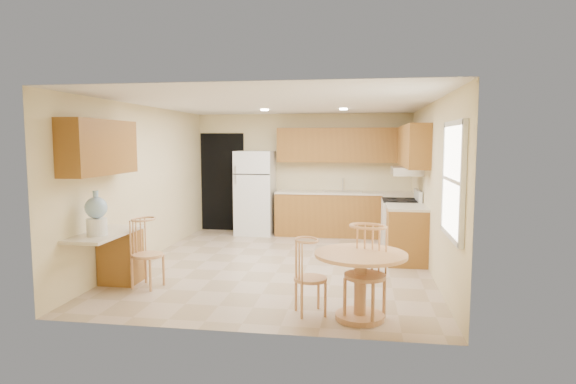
# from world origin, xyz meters

# --- Properties ---
(floor) EXTENTS (5.50, 5.50, 0.00)m
(floor) POSITION_xyz_m (0.00, 0.00, 0.00)
(floor) COLOR tan
(floor) RESTS_ON ground
(ceiling) EXTENTS (4.50, 5.50, 0.02)m
(ceiling) POSITION_xyz_m (0.00, 0.00, 2.50)
(ceiling) COLOR white
(ceiling) RESTS_ON wall_back
(wall_back) EXTENTS (4.50, 0.02, 2.50)m
(wall_back) POSITION_xyz_m (0.00, 2.75, 1.25)
(wall_back) COLOR beige
(wall_back) RESTS_ON floor
(wall_front) EXTENTS (4.50, 0.02, 2.50)m
(wall_front) POSITION_xyz_m (0.00, -2.75, 1.25)
(wall_front) COLOR beige
(wall_front) RESTS_ON floor
(wall_left) EXTENTS (0.02, 5.50, 2.50)m
(wall_left) POSITION_xyz_m (-2.25, 0.00, 1.25)
(wall_left) COLOR beige
(wall_left) RESTS_ON floor
(wall_right) EXTENTS (0.02, 5.50, 2.50)m
(wall_right) POSITION_xyz_m (2.25, 0.00, 1.25)
(wall_right) COLOR beige
(wall_right) RESTS_ON floor
(doorway) EXTENTS (0.90, 0.02, 2.10)m
(doorway) POSITION_xyz_m (-1.75, 2.73, 1.05)
(doorway) COLOR black
(doorway) RESTS_ON floor
(base_cab_back) EXTENTS (2.75, 0.60, 0.87)m
(base_cab_back) POSITION_xyz_m (0.88, 2.45, 0.43)
(base_cab_back) COLOR #9B6527
(base_cab_back) RESTS_ON floor
(counter_back) EXTENTS (2.75, 0.63, 0.04)m
(counter_back) POSITION_xyz_m (0.88, 2.45, 0.89)
(counter_back) COLOR beige
(counter_back) RESTS_ON base_cab_back
(base_cab_right_a) EXTENTS (0.60, 0.59, 0.87)m
(base_cab_right_a) POSITION_xyz_m (1.95, 1.85, 0.43)
(base_cab_right_a) COLOR #9B6527
(base_cab_right_a) RESTS_ON floor
(counter_right_a) EXTENTS (0.63, 0.59, 0.04)m
(counter_right_a) POSITION_xyz_m (1.95, 1.85, 0.89)
(counter_right_a) COLOR beige
(counter_right_a) RESTS_ON base_cab_right_a
(base_cab_right_b) EXTENTS (0.60, 0.80, 0.87)m
(base_cab_right_b) POSITION_xyz_m (1.95, 0.40, 0.43)
(base_cab_right_b) COLOR #9B6527
(base_cab_right_b) RESTS_ON floor
(counter_right_b) EXTENTS (0.63, 0.80, 0.04)m
(counter_right_b) POSITION_xyz_m (1.95, 0.40, 0.89)
(counter_right_b) COLOR beige
(counter_right_b) RESTS_ON base_cab_right_b
(upper_cab_back) EXTENTS (2.75, 0.33, 0.70)m
(upper_cab_back) POSITION_xyz_m (0.88, 2.58, 1.85)
(upper_cab_back) COLOR #9B6527
(upper_cab_back) RESTS_ON wall_back
(upper_cab_right) EXTENTS (0.33, 2.42, 0.70)m
(upper_cab_right) POSITION_xyz_m (2.08, 1.21, 1.85)
(upper_cab_right) COLOR #9B6527
(upper_cab_right) RESTS_ON wall_right
(upper_cab_left) EXTENTS (0.33, 1.40, 0.70)m
(upper_cab_left) POSITION_xyz_m (-2.08, -1.60, 1.85)
(upper_cab_left) COLOR #9B6527
(upper_cab_left) RESTS_ON wall_left
(sink) EXTENTS (0.78, 0.44, 0.01)m
(sink) POSITION_xyz_m (0.85, 2.45, 0.91)
(sink) COLOR silver
(sink) RESTS_ON counter_back
(range_hood) EXTENTS (0.50, 0.76, 0.14)m
(range_hood) POSITION_xyz_m (2.00, 1.18, 1.42)
(range_hood) COLOR silver
(range_hood) RESTS_ON upper_cab_right
(desk_pedestal) EXTENTS (0.48, 0.42, 0.72)m
(desk_pedestal) POSITION_xyz_m (-2.00, -1.32, 0.36)
(desk_pedestal) COLOR #9B6527
(desk_pedestal) RESTS_ON floor
(desk_top) EXTENTS (0.50, 1.20, 0.04)m
(desk_top) POSITION_xyz_m (-2.00, -1.70, 0.75)
(desk_top) COLOR beige
(desk_top) RESTS_ON desk_pedestal
(window) EXTENTS (0.06, 1.12, 1.30)m
(window) POSITION_xyz_m (2.23, -1.85, 1.50)
(window) COLOR white
(window) RESTS_ON wall_right
(can_light_a) EXTENTS (0.14, 0.14, 0.02)m
(can_light_a) POSITION_xyz_m (-0.50, 1.20, 2.48)
(can_light_a) COLOR white
(can_light_a) RESTS_ON ceiling
(can_light_b) EXTENTS (0.14, 0.14, 0.02)m
(can_light_b) POSITION_xyz_m (0.90, 1.20, 2.48)
(can_light_b) COLOR white
(can_light_b) RESTS_ON ceiling
(refrigerator) EXTENTS (0.76, 0.74, 1.73)m
(refrigerator) POSITION_xyz_m (-0.95, 2.40, 0.87)
(refrigerator) COLOR white
(refrigerator) RESTS_ON floor
(stove) EXTENTS (0.65, 0.76, 1.09)m
(stove) POSITION_xyz_m (1.92, 1.18, 0.47)
(stove) COLOR white
(stove) RESTS_ON floor
(dining_table) EXTENTS (0.99, 0.99, 0.74)m
(dining_table) POSITION_xyz_m (1.23, -2.20, 0.48)
(dining_table) COLOR tan
(dining_table) RESTS_ON floor
(chair_table_a) EXTENTS (0.37, 0.48, 0.84)m
(chair_table_a) POSITION_xyz_m (0.68, -2.20, 0.51)
(chair_table_a) COLOR tan
(chair_table_a) RESTS_ON floor
(chair_table_b) EXTENTS (0.45, 0.50, 1.02)m
(chair_table_b) POSITION_xyz_m (1.28, -2.30, 0.62)
(chair_table_b) COLOR tan
(chair_table_b) RESTS_ON floor
(chair_desk) EXTENTS (0.40, 0.52, 0.91)m
(chair_desk) POSITION_xyz_m (-1.55, -1.54, 0.55)
(chair_desk) COLOR tan
(chair_desk) RESTS_ON floor
(water_crock) EXTENTS (0.27, 0.27, 0.55)m
(water_crock) POSITION_xyz_m (-2.00, -1.88, 1.02)
(water_crock) COLOR white
(water_crock) RESTS_ON desk_top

